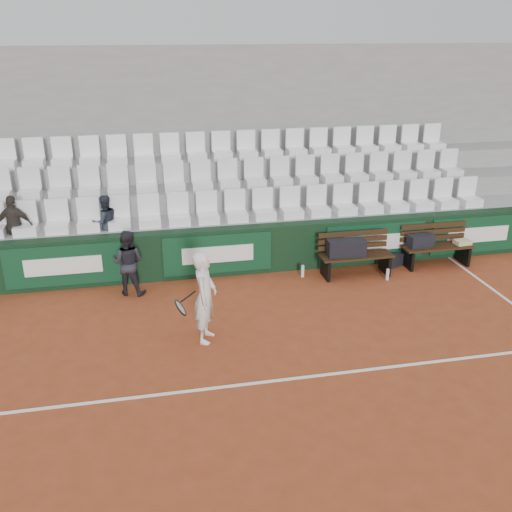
{
  "coord_description": "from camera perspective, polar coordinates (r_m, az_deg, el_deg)",
  "views": [
    {
      "loc": [
        -1.59,
        -6.82,
        4.81
      ],
      "look_at": [
        0.3,
        2.4,
        1.0
      ],
      "focal_mm": 40.0,
      "sensor_mm": 36.0,
      "label": 1
    }
  ],
  "objects": [
    {
      "name": "tennis_player",
      "position": [
        9.19,
        -5.14,
        -4.11
      ],
      "size": [
        0.76,
        0.65,
        1.55
      ],
      "color": "white",
      "rests_on": "ground"
    },
    {
      "name": "seat_row_front",
      "position": [
        11.9,
        -3.41,
        4.93
      ],
      "size": [
        11.9,
        0.44,
        0.63
      ],
      "primitive_type": "cube",
      "color": "white",
      "rests_on": "grandstand_tier_front"
    },
    {
      "name": "seat_row_mid",
      "position": [
        12.69,
        -4.09,
        8.11
      ],
      "size": [
        11.9,
        0.44,
        0.63
      ],
      "primitive_type": "cube",
      "color": "silver",
      "rests_on": "grandstand_tier_mid"
    },
    {
      "name": "spectator_c",
      "position": [
        11.8,
        -15.05,
        5.33
      ],
      "size": [
        0.67,
        0.6,
        1.14
      ],
      "primitive_type": "imported",
      "rotation": [
        0.0,
        0.0,
        3.52
      ],
      "color": "#212731",
      "rests_on": "grandstand_tier_front"
    },
    {
      "name": "sports_bag_left",
      "position": [
        11.74,
        9.0,
        0.83
      ],
      "size": [
        0.8,
        0.38,
        0.33
      ],
      "primitive_type": "cube",
      "rotation": [
        0.0,
        0.0,
        -0.06
      ],
      "color": "black",
      "rests_on": "bench_left"
    },
    {
      "name": "bench_left",
      "position": [
        11.94,
        9.93,
        -0.89
      ],
      "size": [
        1.5,
        0.56,
        0.45
      ],
      "primitive_type": "cube",
      "color": "#331E0F",
      "rests_on": "ground"
    },
    {
      "name": "court_baseline",
      "position": [
        8.49,
        1.31,
        -12.43
      ],
      "size": [
        18.0,
        0.06,
        0.01
      ],
      "primitive_type": "cube",
      "color": "white",
      "rests_on": "ground"
    },
    {
      "name": "grandstand_rear_wall",
      "position": [
        14.3,
        -5.11,
        11.44
      ],
      "size": [
        18.0,
        0.3,
        4.4
      ],
      "primitive_type": "cube",
      "color": "gray",
      "rests_on": "ground"
    },
    {
      "name": "sports_bag_ground",
      "position": [
        12.6,
        13.44,
        -0.38
      ],
      "size": [
        0.51,
        0.42,
        0.27
      ],
      "primitive_type": "cube",
      "rotation": [
        0.0,
        0.0,
        0.41
      ],
      "color": "black",
      "rests_on": "ground"
    },
    {
      "name": "back_barrier",
      "position": [
        11.75,
        -2.66,
        0.51
      ],
      "size": [
        18.0,
        0.34,
        1.0
      ],
      "color": "black",
      "rests_on": "ground"
    },
    {
      "name": "sports_bag_right",
      "position": [
        12.58,
        16.14,
        1.48
      ],
      "size": [
        0.58,
        0.33,
        0.26
      ],
      "primitive_type": "cube",
      "rotation": [
        0.0,
        0.0,
        0.14
      ],
      "color": "black",
      "rests_on": "bench_right"
    },
    {
      "name": "water_bottle_far",
      "position": [
        11.88,
        13.02,
        -1.81
      ],
      "size": [
        0.07,
        0.07,
        0.24
      ],
      "primitive_type": "cylinder",
      "color": "silver",
      "rests_on": "ground"
    },
    {
      "name": "ground",
      "position": [
        8.49,
        1.31,
        -12.46
      ],
      "size": [
        80.0,
        80.0,
        0.0
      ],
      "primitive_type": "plane",
      "color": "#954021",
      "rests_on": "ground"
    },
    {
      "name": "grandstand_tier_back",
      "position": [
        13.98,
        -4.63,
        5.95
      ],
      "size": [
        18.0,
        0.95,
        1.9
      ],
      "primitive_type": "cube",
      "color": "gray",
      "rests_on": "ground"
    },
    {
      "name": "bench_right",
      "position": [
        12.84,
        17.54,
        0.05
      ],
      "size": [
        1.5,
        0.56,
        0.45
      ],
      "primitive_type": "cube",
      "color": "#331E0F",
      "rests_on": "ground"
    },
    {
      "name": "spectator_b",
      "position": [
        12.03,
        -23.27,
        4.82
      ],
      "size": [
        0.76,
        0.43,
        1.23
      ],
      "primitive_type": "imported",
      "rotation": [
        0.0,
        0.0,
        2.94
      ],
      "color": "#312C27",
      "rests_on": "grandstand_tier_front"
    },
    {
      "name": "ball_kid",
      "position": [
        11.07,
        -12.69,
        -0.65
      ],
      "size": [
        0.74,
        0.66,
        1.28
      ],
      "primitive_type": "imported",
      "rotation": [
        0.0,
        0.0,
        2.82
      ],
      "color": "#212129",
      "rests_on": "ground"
    },
    {
      "name": "towel",
      "position": [
        13.02,
        19.95,
        1.32
      ],
      "size": [
        0.35,
        0.27,
        0.09
      ],
      "primitive_type": "cube",
      "rotation": [
        0.0,
        0.0,
        0.09
      ],
      "color": "#C8C082",
      "rests_on": "bench_right"
    },
    {
      "name": "seat_row_back",
      "position": [
        13.51,
        -4.7,
        10.9
      ],
      "size": [
        11.9,
        0.44,
        0.63
      ],
      "primitive_type": "cube",
      "color": "white",
      "rests_on": "grandstand_tier_back"
    },
    {
      "name": "water_bottle_near",
      "position": [
        11.76,
        4.69,
        -1.52
      ],
      "size": [
        0.07,
        0.07,
        0.25
      ],
      "primitive_type": "cylinder",
      "color": "silver",
      "rests_on": "ground"
    },
    {
      "name": "grandstand_tier_mid",
      "position": [
        13.14,
        -4.07,
        3.88
      ],
      "size": [
        18.0,
        0.95,
        1.45
      ],
      "primitive_type": "cube",
      "color": "gray",
      "rests_on": "ground"
    },
    {
      "name": "grandstand_tier_front",
      "position": [
        12.33,
        -3.44,
        1.54
      ],
      "size": [
        18.0,
        0.95,
        1.0
      ],
      "primitive_type": "cube",
      "color": "#999997",
      "rests_on": "ground"
    }
  ]
}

